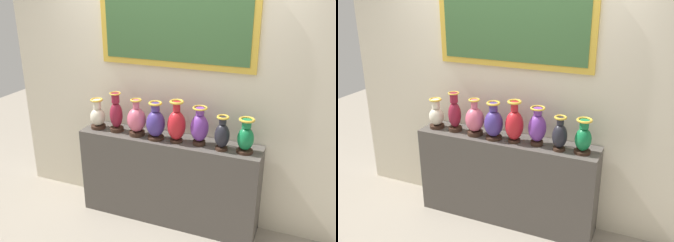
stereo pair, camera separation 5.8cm
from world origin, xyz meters
TOP-DOWN VIEW (x-y plane):
  - ground_plane at (0.00, 0.00)m, footprint 9.74×9.74m
  - display_shelf at (0.00, 0.00)m, footprint 1.82×0.35m
  - back_wall at (-0.00, 0.23)m, footprint 3.74×0.14m
  - vase_ivory at (-0.77, -0.02)m, footprint 0.16×0.16m
  - vase_burgundy at (-0.55, -0.02)m, footprint 0.14×0.14m
  - vase_rose at (-0.32, -0.04)m, footprint 0.19×0.19m
  - vase_indigo at (-0.11, -0.05)m, footprint 0.18×0.18m
  - vase_crimson at (0.10, -0.04)m, footprint 0.17×0.17m
  - vase_violet at (0.32, -0.02)m, footprint 0.17×0.17m
  - vase_onyx at (0.54, -0.06)m, footprint 0.14×0.14m
  - vase_emerald at (0.75, -0.03)m, footprint 0.15×0.15m

SIDE VIEW (x-z plane):
  - ground_plane at x=0.00m, z-range 0.00..0.00m
  - display_shelf at x=0.00m, z-range 0.00..0.91m
  - vase_ivory at x=-0.77m, z-range 0.89..1.20m
  - vase_emerald at x=0.75m, z-range 0.89..1.22m
  - vase_onyx at x=0.54m, z-range 0.89..1.22m
  - vase_rose at x=-0.32m, z-range 0.88..1.25m
  - vase_indigo at x=-0.11m, z-range 0.89..1.26m
  - vase_violet at x=0.32m, z-range 0.90..1.27m
  - vase_burgundy at x=-0.55m, z-range 0.88..1.29m
  - vase_crimson at x=0.10m, z-range 0.88..1.29m
  - back_wall at x=0.00m, z-range 0.03..2.77m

